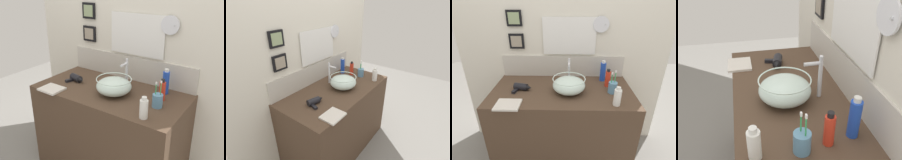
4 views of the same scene
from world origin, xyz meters
TOP-DOWN VIEW (x-y plane):
  - ground_plane at (0.00, 0.00)m, footprint 6.00×6.00m
  - vanity_counter at (0.00, 0.00)m, footprint 1.29×0.65m
  - back_panel at (-0.00, 0.35)m, footprint 2.18×0.09m
  - glass_bowl_sink at (0.06, -0.04)m, footprint 0.29×0.29m
  - faucet at (0.06, 0.15)m, footprint 0.02×0.11m
  - hair_drier at (-0.37, -0.01)m, footprint 0.17×0.13m
  - toothbrush_cup at (0.45, -0.04)m, footprint 0.08×0.08m
  - shampoo_bottle at (0.40, 0.21)m, footprint 0.05×0.05m
  - spray_bottle at (0.43, 0.09)m, footprint 0.05×0.05m
  - lotion_bottle at (0.44, -0.24)m, footprint 0.06×0.06m
  - hand_towel at (-0.42, -0.27)m, footprint 0.19×0.16m

SIDE VIEW (x-z plane):
  - ground_plane at x=0.00m, z-range 0.00..0.00m
  - vanity_counter at x=0.00m, z-range 0.00..0.83m
  - hand_towel at x=-0.42m, z-range 0.83..0.85m
  - hair_drier at x=-0.37m, z-range 0.83..0.89m
  - toothbrush_cup at x=0.45m, z-range 0.78..0.99m
  - glass_bowl_sink at x=0.06m, z-range 0.83..0.97m
  - lotion_bottle at x=0.44m, z-range 0.82..0.98m
  - spray_bottle at x=0.43m, z-range 0.82..1.00m
  - shampoo_bottle at x=0.40m, z-range 0.82..1.03m
  - faucet at x=0.06m, z-range 0.85..1.10m
  - back_panel at x=0.00m, z-range 0.00..2.48m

